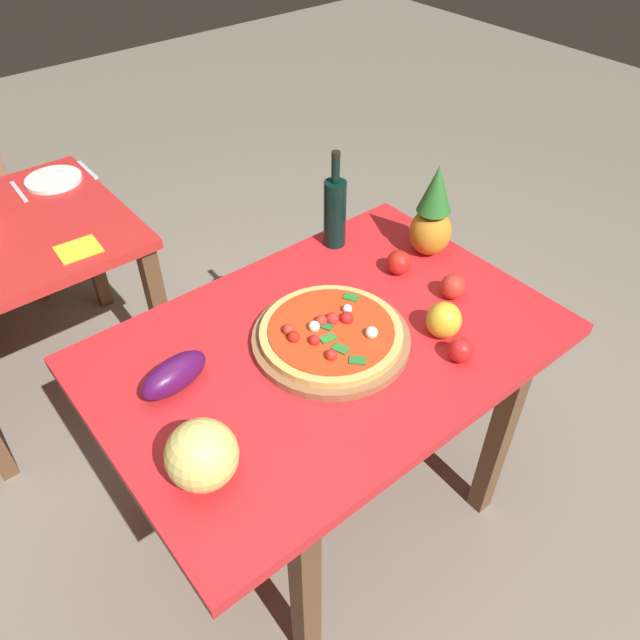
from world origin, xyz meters
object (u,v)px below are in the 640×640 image
tomato_beside_pepper (461,350)px  knife_utensil (87,170)px  tomato_near_board (399,262)px  dinner_plate (54,180)px  napkin_folded (78,249)px  eggplant (174,375)px  melon (202,455)px  pizza_board (331,339)px  fork_utensil (19,192)px  display_table (327,362)px  bell_pepper (444,320)px  pizza (331,332)px  pineapple_left (433,216)px  wine_bottle (335,211)px  background_table (17,258)px  tomato_at_corner (453,287)px

tomato_beside_pepper → knife_utensil: (-0.36, 1.69, -0.03)m
tomato_near_board → dinner_plate: tomato_near_board is taller
tomato_beside_pepper → napkin_folded: (-0.61, 1.17, -0.03)m
napkin_folded → eggplant: bearing=-93.5°
melon → dinner_plate: melon is taller
pizza_board → melon: bearing=-162.2°
tomato_near_board → fork_utensil: bearing=121.2°
display_table → bell_pepper: 0.36m
melon → fork_utensil: 1.58m
dinner_plate → knife_utensil: size_ratio=1.22×
pizza → napkin_folded: (-0.38, 0.90, -0.04)m
pizza → pineapple_left: 0.57m
bell_pepper → napkin_folded: 1.26m
pizza → wine_bottle: (0.33, 0.37, 0.09)m
bell_pepper → tomato_near_board: 0.31m
melon → tomato_near_board: melon is taller
knife_utensil → tomato_beside_pepper: bearing=-77.8°
display_table → napkin_folded: bearing=113.0°
display_table → tomato_near_board: (0.39, 0.10, 0.13)m
pizza_board → tomato_near_board: bearing=16.8°
display_table → fork_utensil: fork_utensil is taller
background_table → pizza: (0.53, -1.18, 0.17)m
wine_bottle → tomato_beside_pepper: wine_bottle is taller
melon → bell_pepper: 0.79m
tomato_beside_pepper → napkin_folded: size_ratio=0.51×
knife_utensil → pizza: bearing=-84.7°
pizza → pineapple_left: size_ratio=1.27×
tomato_near_board → background_table: bearing=130.6°
bell_pepper → tomato_near_board: (0.11, 0.29, -0.01)m
melon → tomato_beside_pepper: 0.75m
pizza → tomato_near_board: 0.40m
bell_pepper → pineapple_left: bearing=49.1°
dinner_plate → background_table: bearing=-138.9°
pizza → pineapple_left: (0.54, 0.13, 0.10)m
napkin_folded → fork_utensil: bearing=92.9°
display_table → background_table: 1.28m
pizza_board → tomato_beside_pepper: bearing=-50.1°
background_table → pizza: 1.31m
tomato_at_corner → fork_utensil: (-0.83, 1.49, -0.04)m
bell_pepper → tomato_near_board: bell_pepper is taller
dinner_plate → tomato_near_board: bearing=-63.5°
knife_utensil → napkin_folded: 0.58m
pizza_board → pineapple_left: bearing=13.9°
pizza_board → pizza: 0.03m
pizza → display_table: bearing=112.4°
knife_utensil → napkin_folded: (-0.25, -0.52, -0.00)m
pizza_board → tomato_near_board: size_ratio=5.67×
wine_bottle → pineapple_left: (0.21, -0.24, 0.02)m
wine_bottle → pineapple_left: wine_bottle is taller
display_table → napkin_folded: 0.96m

